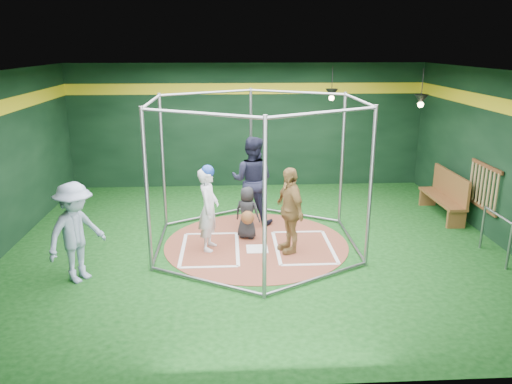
{
  "coord_description": "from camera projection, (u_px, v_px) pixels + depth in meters",
  "views": [
    {
      "loc": [
        -0.55,
        -9.62,
        4.0
      ],
      "look_at": [
        0.0,
        0.1,
        1.1
      ],
      "focal_mm": 35.0,
      "sensor_mm": 36.0,
      "label": 1
    }
  ],
  "objects": [
    {
      "name": "bat_rack",
      "position": [
        484.0,
        187.0,
        10.72
      ],
      "size": [
        0.07,
        1.25,
        0.98
      ],
      "color": "brown",
      "rests_on": "room_shell"
    },
    {
      "name": "umpire",
      "position": [
        252.0,
        180.0,
        11.32
      ],
      "size": [
        1.17,
        1.03,
        2.02
      ],
      "primitive_type": "imported",
      "rotation": [
        0.0,
        0.0,
        2.82
      ],
      "color": "black",
      "rests_on": "clay_disc"
    },
    {
      "name": "batter_box_right",
      "position": [
        303.0,
        247.0,
        10.18
      ],
      "size": [
        1.17,
        1.77,
        0.01
      ],
      "color": "white",
      "rests_on": "clay_disc"
    },
    {
      "name": "batter_box_left",
      "position": [
        210.0,
        249.0,
        10.08
      ],
      "size": [
        1.17,
        1.77,
        0.01
      ],
      "color": "white",
      "rests_on": "clay_disc"
    },
    {
      "name": "dugout_bench",
      "position": [
        446.0,
        194.0,
        11.92
      ],
      "size": [
        0.44,
        1.87,
        1.09
      ],
      "color": "brown",
      "rests_on": "ground"
    },
    {
      "name": "batting_cage",
      "position": [
        256.0,
        174.0,
        9.95
      ],
      "size": [
        4.05,
        4.67,
        3.0
      ],
      "color": "gray",
      "rests_on": "ground"
    },
    {
      "name": "clay_disc",
      "position": [
        256.0,
        244.0,
        10.37
      ],
      "size": [
        3.8,
        3.8,
        0.01
      ],
      "primitive_type": "cylinder",
      "color": "brown",
      "rests_on": "ground"
    },
    {
      "name": "catcher_figure",
      "position": [
        247.0,
        213.0,
        10.52
      ],
      "size": [
        0.65,
        0.67,
        1.12
      ],
      "color": "black",
      "rests_on": "clay_disc"
    },
    {
      "name": "batter_figure",
      "position": [
        209.0,
        208.0,
        9.87
      ],
      "size": [
        0.5,
        0.67,
        1.74
      ],
      "color": "silver",
      "rests_on": "clay_disc"
    },
    {
      "name": "home_plate",
      "position": [
        257.0,
        249.0,
        10.08
      ],
      "size": [
        0.43,
        0.43,
        0.01
      ],
      "primitive_type": "cube",
      "color": "white",
      "rests_on": "clay_disc"
    },
    {
      "name": "steel_railing",
      "position": [
        496.0,
        229.0,
        9.53
      ],
      "size": [
        0.05,
        1.05,
        0.9
      ],
      "color": "gray",
      "rests_on": "ground"
    },
    {
      "name": "pendant_lamp_near",
      "position": [
        332.0,
        93.0,
        13.15
      ],
      "size": [
        0.34,
        0.34,
        0.9
      ],
      "color": "black",
      "rests_on": "room_shell"
    },
    {
      "name": "visitor_leopard",
      "position": [
        289.0,
        210.0,
        9.77
      ],
      "size": [
        0.73,
        1.09,
        1.72
      ],
      "primitive_type": "imported",
      "rotation": [
        0.0,
        0.0,
        -1.24
      ],
      "color": "tan",
      "rests_on": "clay_disc"
    },
    {
      "name": "room_shell",
      "position": [
        256.0,
        162.0,
        9.88
      ],
      "size": [
        10.1,
        9.1,
        3.53
      ],
      "color": "#0C370E",
      "rests_on": "ground"
    },
    {
      "name": "pendant_lamp_far",
      "position": [
        421.0,
        99.0,
        11.72
      ],
      "size": [
        0.34,
        0.34,
        0.9
      ],
      "color": "black",
      "rests_on": "room_shell"
    },
    {
      "name": "bystander_blue",
      "position": [
        76.0,
        232.0,
        8.56
      ],
      "size": [
        1.2,
        1.32,
        1.78
      ],
      "primitive_type": "imported",
      "rotation": [
        0.0,
        0.0,
        0.96
      ],
      "color": "#8C9DBA",
      "rests_on": "ground"
    }
  ]
}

